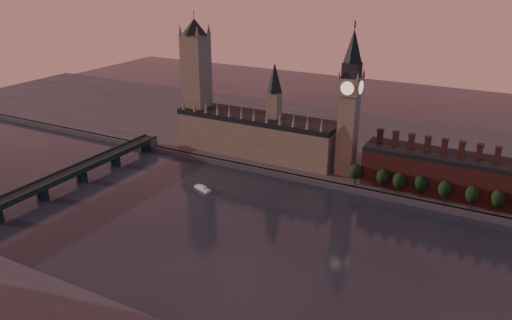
% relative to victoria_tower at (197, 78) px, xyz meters
% --- Properties ---
extents(ground, '(900.00, 900.00, 0.00)m').
position_rel_victoria_tower_xyz_m(ground, '(120.00, -115.00, -59.09)').
color(ground, black).
rests_on(ground, ground).
extents(north_bank, '(900.00, 182.00, 4.00)m').
position_rel_victoria_tower_xyz_m(north_bank, '(120.00, 63.04, -57.09)').
color(north_bank, '#4B4A50').
rests_on(north_bank, ground).
extents(palace_of_westminster, '(130.00, 30.30, 74.00)m').
position_rel_victoria_tower_xyz_m(palace_of_westminster, '(55.59, -0.09, -37.46)').
color(palace_of_westminster, '#83735D').
rests_on(palace_of_westminster, north_bank).
extents(victoria_tower, '(24.00, 24.00, 108.00)m').
position_rel_victoria_tower_xyz_m(victoria_tower, '(0.00, 0.00, 0.00)').
color(victoria_tower, '#83735D').
rests_on(victoria_tower, north_bank).
extents(big_ben, '(15.00, 15.00, 107.00)m').
position_rel_victoria_tower_xyz_m(big_ben, '(130.00, -5.00, -2.26)').
color(big_ben, '#83735D').
rests_on(big_ben, north_bank).
extents(chimney_block, '(110.00, 25.00, 37.00)m').
position_rel_victoria_tower_xyz_m(chimney_block, '(200.00, -5.00, -41.27)').
color(chimney_block, maroon).
rests_on(chimney_block, north_bank).
extents(embankment_tree_0, '(8.60, 8.60, 14.88)m').
position_rel_victoria_tower_xyz_m(embankment_tree_0, '(142.52, -20.12, -45.62)').
color(embankment_tree_0, black).
rests_on(embankment_tree_0, north_bank).
extents(embankment_tree_1, '(8.60, 8.60, 14.88)m').
position_rel_victoria_tower_xyz_m(embankment_tree_1, '(161.12, -20.05, -45.62)').
color(embankment_tree_1, black).
rests_on(embankment_tree_1, north_bank).
extents(embankment_tree_2, '(8.60, 8.60, 14.88)m').
position_rel_victoria_tower_xyz_m(embankment_tree_2, '(172.25, -21.21, -45.62)').
color(embankment_tree_2, black).
rests_on(embankment_tree_2, north_bank).
extents(embankment_tree_3, '(8.60, 8.60, 14.88)m').
position_rel_victoria_tower_xyz_m(embankment_tree_3, '(185.36, -19.82, -45.62)').
color(embankment_tree_3, black).
rests_on(embankment_tree_3, north_bank).
extents(embankment_tree_4, '(8.60, 8.60, 14.88)m').
position_rel_victoria_tower_xyz_m(embankment_tree_4, '(200.65, -21.02, -45.62)').
color(embankment_tree_4, black).
rests_on(embankment_tree_4, north_bank).
extents(embankment_tree_5, '(8.60, 8.60, 14.88)m').
position_rel_victoria_tower_xyz_m(embankment_tree_5, '(216.66, -21.05, -45.62)').
color(embankment_tree_5, black).
rests_on(embankment_tree_5, north_bank).
extents(embankment_tree_6, '(8.60, 8.60, 14.88)m').
position_rel_victoria_tower_xyz_m(embankment_tree_6, '(230.82, -20.42, -45.62)').
color(embankment_tree_6, black).
rests_on(embankment_tree_6, north_bank).
extents(westminster_bridge, '(14.00, 200.00, 11.55)m').
position_rel_victoria_tower_xyz_m(westminster_bridge, '(-35.00, -117.70, -51.65)').
color(westminster_bridge, black).
rests_on(westminster_bridge, ground).
extents(river_boat, '(14.47, 8.29, 2.79)m').
position_rel_victoria_tower_xyz_m(river_boat, '(50.37, -70.17, -58.02)').
color(river_boat, silver).
rests_on(river_boat, ground).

